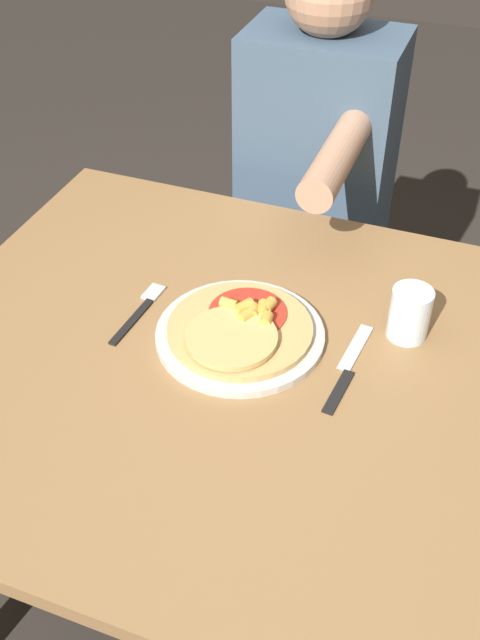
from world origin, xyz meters
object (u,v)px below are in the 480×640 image
(dining_table, at_px, (243,406))
(person_diner, at_px, (316,177))
(plate, at_px, (240,335))
(pizza, at_px, (239,328))
(drinking_glass, at_px, (410,313))
(knife, at_px, (347,369))
(fork, at_px, (141,309))

(dining_table, relative_size, person_diner, 0.93)
(plate, relative_size, pizza, 1.17)
(pizza, relative_size, drinking_glass, 2.66)
(dining_table, bearing_deg, drinking_glass, 34.66)
(pizza, distance_m, knife, 0.19)
(dining_table, height_order, fork, fork)
(plate, height_order, drinking_glass, drinking_glass)
(person_diner, bearing_deg, knife, -69.81)
(fork, xyz_separation_m, knife, (0.38, -0.02, -0.00))
(fork, distance_m, knife, 0.38)
(dining_table, bearing_deg, plate, 115.17)
(fork, bearing_deg, person_diner, 77.26)
(dining_table, bearing_deg, pizza, 116.38)
(dining_table, xyz_separation_m, plate, (-0.03, 0.05, 0.11))
(plate, bearing_deg, person_diner, 94.30)
(fork, xyz_separation_m, person_diner, (0.14, 0.63, -0.04))
(dining_table, distance_m, fork, 0.25)
(fork, bearing_deg, pizza, -3.09)
(plate, relative_size, knife, 1.30)
(pizza, height_order, fork, pizza)
(plate, relative_size, fork, 1.63)
(knife, xyz_separation_m, drinking_glass, (0.07, 0.12, 0.04))
(pizza, relative_size, fork, 1.40)
(dining_table, bearing_deg, person_diner, 96.07)
(pizza, bearing_deg, plate, 98.57)
(dining_table, distance_m, plate, 0.13)
(dining_table, xyz_separation_m, pizza, (-0.02, 0.05, 0.13))
(plate, bearing_deg, drinking_glass, 22.62)
(knife, bearing_deg, dining_table, -165.37)
(pizza, relative_size, person_diner, 0.20)
(plate, height_order, fork, plate)
(pizza, height_order, drinking_glass, drinking_glass)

